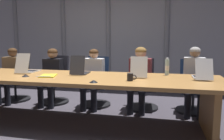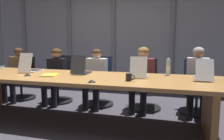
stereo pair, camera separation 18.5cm
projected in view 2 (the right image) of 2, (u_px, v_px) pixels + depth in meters
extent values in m
plane|color=#47424C|center=(78.00, 122.00, 3.53)|extent=(13.75, 13.75, 0.00)
cube|color=#B77F42|center=(77.00, 77.00, 3.43)|extent=(4.30, 1.14, 0.05)
cube|color=black|center=(77.00, 82.00, 3.44)|extent=(3.66, 0.10, 0.06)
cube|color=olive|center=(209.00, 112.00, 2.97)|extent=(0.08, 0.97, 0.69)
cube|color=#9999A0|center=(117.00, 31.00, 5.67)|extent=(6.88, 0.10, 3.01)
cylinder|color=gray|center=(24.00, 32.00, 6.34)|extent=(0.12, 0.12, 2.95)
cylinder|color=gray|center=(70.00, 31.00, 5.96)|extent=(0.12, 0.12, 2.95)
cylinder|color=gray|center=(114.00, 31.00, 5.63)|extent=(0.12, 0.12, 2.95)
cylinder|color=gray|center=(173.00, 30.00, 5.25)|extent=(0.12, 0.12, 2.95)
cube|color=beige|center=(34.00, 71.00, 3.92)|extent=(0.24, 0.35, 0.02)
cube|color=black|center=(34.00, 70.00, 3.94)|extent=(0.20, 0.20, 0.00)
cube|color=beige|center=(25.00, 63.00, 3.68)|extent=(0.24, 0.12, 0.31)
cube|color=black|center=(25.00, 63.00, 3.68)|extent=(0.21, 0.10, 0.28)
cube|color=#2D2D33|center=(83.00, 73.00, 3.67)|extent=(0.25, 0.33, 0.02)
cube|color=black|center=(83.00, 72.00, 3.69)|extent=(0.21, 0.18, 0.00)
cube|color=#2D2D33|center=(78.00, 65.00, 3.46)|extent=(0.24, 0.10, 0.29)
cube|color=black|center=(78.00, 65.00, 3.47)|extent=(0.21, 0.08, 0.26)
cube|color=beige|center=(140.00, 76.00, 3.40)|extent=(0.26, 0.34, 0.02)
cube|color=black|center=(140.00, 75.00, 3.42)|extent=(0.22, 0.19, 0.00)
cube|color=beige|center=(139.00, 67.00, 3.17)|extent=(0.25, 0.12, 0.29)
cube|color=black|center=(139.00, 67.00, 3.18)|extent=(0.22, 0.11, 0.26)
cube|color=#BCBCC1|center=(202.00, 78.00, 3.17)|extent=(0.23, 0.32, 0.02)
cube|color=black|center=(202.00, 77.00, 3.19)|extent=(0.19, 0.18, 0.00)
cube|color=#BCBCC1|center=(205.00, 70.00, 2.93)|extent=(0.23, 0.14, 0.28)
cube|color=black|center=(205.00, 70.00, 2.94)|extent=(0.20, 0.12, 0.25)
cube|color=black|center=(21.00, 80.00, 4.90)|extent=(0.53, 0.53, 0.08)
cube|color=black|center=(26.00, 67.00, 5.08)|extent=(0.44, 0.16, 0.46)
cylinder|color=#262628|center=(21.00, 90.00, 4.92)|extent=(0.05, 0.05, 0.33)
cylinder|color=black|center=(22.00, 98.00, 4.95)|extent=(0.60, 0.60, 0.04)
cube|color=#2D2D38|center=(58.00, 83.00, 4.66)|extent=(0.55, 0.55, 0.08)
cube|color=#2D2D38|center=(64.00, 67.00, 4.81)|extent=(0.45, 0.18, 0.52)
cylinder|color=#262628|center=(58.00, 92.00, 4.68)|extent=(0.05, 0.05, 0.33)
cylinder|color=black|center=(58.00, 101.00, 4.71)|extent=(0.60, 0.60, 0.04)
cube|color=navy|center=(98.00, 85.00, 4.41)|extent=(0.48, 0.48, 0.08)
cube|color=navy|center=(102.00, 69.00, 4.58)|extent=(0.43, 0.12, 0.51)
cylinder|color=#262628|center=(98.00, 95.00, 4.44)|extent=(0.05, 0.05, 0.33)
cylinder|color=black|center=(98.00, 104.00, 4.47)|extent=(0.60, 0.60, 0.04)
cube|color=#2D2D38|center=(145.00, 88.00, 4.17)|extent=(0.52, 0.52, 0.08)
cube|color=#2D2D38|center=(146.00, 71.00, 4.34)|extent=(0.44, 0.16, 0.49)
cylinder|color=#262628|center=(145.00, 98.00, 4.19)|extent=(0.05, 0.05, 0.33)
cylinder|color=black|center=(145.00, 108.00, 4.22)|extent=(0.60, 0.60, 0.04)
cube|color=navy|center=(197.00, 91.00, 3.92)|extent=(0.50, 0.50, 0.08)
cube|color=navy|center=(196.00, 73.00, 4.09)|extent=(0.44, 0.14, 0.49)
cylinder|color=#262628|center=(196.00, 102.00, 3.95)|extent=(0.05, 0.05, 0.33)
cylinder|color=black|center=(196.00, 112.00, 3.97)|extent=(0.60, 0.60, 0.04)
cube|color=olive|center=(19.00, 68.00, 4.84)|extent=(0.37, 0.23, 0.49)
sphere|color=brown|center=(19.00, 52.00, 4.79)|extent=(0.18, 0.18, 0.18)
ellipsoid|color=#472D19|center=(19.00, 51.00, 4.79)|extent=(0.19, 0.19, 0.14)
cylinder|color=olive|center=(26.00, 66.00, 4.79)|extent=(0.07, 0.14, 0.27)
cylinder|color=brown|center=(20.00, 72.00, 4.61)|extent=(0.07, 0.30, 0.06)
cylinder|color=olive|center=(13.00, 65.00, 4.87)|extent=(0.07, 0.14, 0.27)
cylinder|color=brown|center=(7.00, 72.00, 4.69)|extent=(0.07, 0.30, 0.06)
cylinder|color=#262833|center=(18.00, 82.00, 4.66)|extent=(0.14, 0.40, 0.13)
cylinder|color=#262833|center=(13.00, 94.00, 4.52)|extent=(0.11, 0.11, 0.43)
cylinder|color=#262833|center=(10.00, 82.00, 4.71)|extent=(0.14, 0.40, 0.13)
cylinder|color=#262833|center=(4.00, 93.00, 4.57)|extent=(0.11, 0.11, 0.43)
cube|color=black|center=(57.00, 70.00, 4.60)|extent=(0.37, 0.24, 0.47)
sphere|color=tan|center=(57.00, 53.00, 4.55)|extent=(0.20, 0.20, 0.20)
ellipsoid|color=#472D19|center=(57.00, 52.00, 4.55)|extent=(0.20, 0.20, 0.15)
cylinder|color=black|center=(64.00, 68.00, 4.56)|extent=(0.08, 0.14, 0.27)
cylinder|color=tan|center=(60.00, 75.00, 4.37)|extent=(0.08, 0.30, 0.06)
cylinder|color=black|center=(51.00, 67.00, 4.62)|extent=(0.08, 0.14, 0.27)
cylinder|color=tan|center=(46.00, 75.00, 4.43)|extent=(0.08, 0.30, 0.06)
cylinder|color=#262833|center=(58.00, 84.00, 4.42)|extent=(0.15, 0.41, 0.13)
cylinder|color=#262833|center=(54.00, 97.00, 4.27)|extent=(0.11, 0.11, 0.43)
cylinder|color=#262833|center=(49.00, 84.00, 4.46)|extent=(0.15, 0.41, 0.13)
cylinder|color=#262833|center=(44.00, 96.00, 4.31)|extent=(0.11, 0.11, 0.43)
cube|color=silver|center=(97.00, 71.00, 4.36)|extent=(0.38, 0.23, 0.49)
sphere|color=tan|center=(97.00, 54.00, 4.32)|extent=(0.18, 0.18, 0.18)
ellipsoid|color=#472D19|center=(97.00, 52.00, 4.31)|extent=(0.18, 0.18, 0.13)
cylinder|color=silver|center=(105.00, 68.00, 4.31)|extent=(0.07, 0.14, 0.27)
cylinder|color=tan|center=(102.00, 76.00, 4.13)|extent=(0.07, 0.30, 0.06)
cylinder|color=silver|center=(89.00, 68.00, 4.39)|extent=(0.07, 0.14, 0.27)
cylinder|color=tan|center=(85.00, 75.00, 4.21)|extent=(0.07, 0.30, 0.06)
cylinder|color=#262833|center=(99.00, 87.00, 4.18)|extent=(0.14, 0.40, 0.13)
cylinder|color=#262833|center=(96.00, 100.00, 4.04)|extent=(0.11, 0.11, 0.43)
cylinder|color=#262833|center=(89.00, 86.00, 4.23)|extent=(0.14, 0.40, 0.13)
cylinder|color=#262833|center=(85.00, 99.00, 4.09)|extent=(0.11, 0.11, 0.43)
cube|color=brown|center=(143.00, 72.00, 4.12)|extent=(0.41, 0.25, 0.51)
sphere|color=beige|center=(143.00, 53.00, 4.07)|extent=(0.20, 0.20, 0.20)
ellipsoid|color=olive|center=(143.00, 51.00, 4.07)|extent=(0.21, 0.21, 0.15)
cylinder|color=brown|center=(152.00, 69.00, 4.05)|extent=(0.08, 0.14, 0.27)
cylinder|color=beige|center=(150.00, 77.00, 3.87)|extent=(0.09, 0.30, 0.06)
cylinder|color=brown|center=(134.00, 68.00, 4.17)|extent=(0.08, 0.14, 0.27)
cylinder|color=beige|center=(131.00, 76.00, 3.99)|extent=(0.09, 0.30, 0.06)
cylinder|color=#262833|center=(146.00, 90.00, 3.94)|extent=(0.17, 0.41, 0.13)
cylinder|color=#262833|center=(143.00, 104.00, 3.80)|extent=(0.11, 0.11, 0.43)
cylinder|color=#262833|center=(135.00, 89.00, 4.01)|extent=(0.17, 0.41, 0.13)
cylinder|color=#262833|center=(132.00, 103.00, 3.87)|extent=(0.11, 0.11, 0.43)
cube|color=silver|center=(197.00, 73.00, 3.86)|extent=(0.37, 0.24, 0.54)
sphere|color=#8C6647|center=(199.00, 52.00, 3.81)|extent=(0.18, 0.18, 0.18)
ellipsoid|color=#B2ADA8|center=(199.00, 51.00, 3.81)|extent=(0.19, 0.19, 0.14)
cylinder|color=silver|center=(207.00, 69.00, 3.80)|extent=(0.08, 0.14, 0.27)
cylinder|color=#8C6647|center=(207.00, 78.00, 3.62)|extent=(0.08, 0.30, 0.06)
cylinder|color=silver|center=(189.00, 69.00, 3.90)|extent=(0.08, 0.14, 0.27)
cylinder|color=#8C6647|center=(188.00, 77.00, 3.72)|extent=(0.08, 0.30, 0.06)
cylinder|color=#262833|center=(203.00, 93.00, 3.68)|extent=(0.16, 0.41, 0.13)
cylinder|color=#262833|center=(203.00, 108.00, 3.54)|extent=(0.11, 0.11, 0.43)
cylinder|color=#262833|center=(190.00, 92.00, 3.75)|extent=(0.16, 0.41, 0.13)
cylinder|color=#262833|center=(190.00, 107.00, 3.61)|extent=(0.11, 0.11, 0.43)
cylinder|color=silver|center=(168.00, 67.00, 3.43)|extent=(0.06, 0.06, 0.25)
cylinder|color=white|center=(168.00, 68.00, 3.43)|extent=(0.06, 0.06, 0.08)
cylinder|color=white|center=(169.00, 59.00, 3.41)|extent=(0.03, 0.03, 0.02)
cylinder|color=black|center=(129.00, 77.00, 3.00)|extent=(0.08, 0.08, 0.10)
torus|color=black|center=(133.00, 77.00, 2.98)|extent=(0.07, 0.01, 0.07)
cone|color=black|center=(27.00, 75.00, 3.43)|extent=(0.11, 0.11, 0.03)
cone|color=black|center=(92.00, 81.00, 2.91)|extent=(0.11, 0.11, 0.03)
cube|color=yellow|center=(50.00, 75.00, 3.44)|extent=(0.29, 0.35, 0.02)
cylinder|color=silver|center=(44.00, 76.00, 3.31)|extent=(0.20, 0.07, 0.01)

